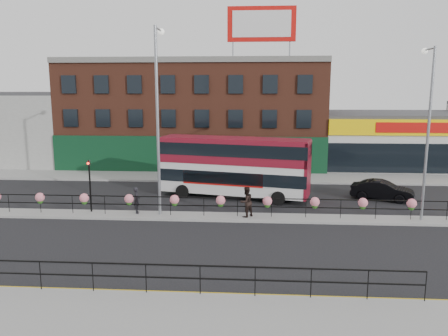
# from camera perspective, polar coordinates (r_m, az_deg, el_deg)

# --- Properties ---
(ground) EXTENTS (120.00, 120.00, 0.00)m
(ground) POSITION_cam_1_polar(r_m,az_deg,el_deg) (26.09, -0.44, -6.58)
(ground) COLOR black
(ground) RESTS_ON ground
(south_pavement) EXTENTS (60.00, 4.00, 0.15)m
(south_pavement) POSITION_cam_1_polar(r_m,az_deg,el_deg) (15.02, -4.04, -19.56)
(south_pavement) COLOR gray
(south_pavement) RESTS_ON ground
(north_pavement) EXTENTS (60.00, 4.00, 0.15)m
(north_pavement) POSITION_cam_1_polar(r_m,az_deg,el_deg) (37.70, 0.91, -1.22)
(north_pavement) COLOR gray
(north_pavement) RESTS_ON ground
(median) EXTENTS (60.00, 1.60, 0.15)m
(median) POSITION_cam_1_polar(r_m,az_deg,el_deg) (26.07, -0.44, -6.42)
(median) COLOR gray
(median) RESTS_ON ground
(yellow_line_inner) EXTENTS (60.00, 0.10, 0.01)m
(yellow_line_inner) POSITION_cam_1_polar(r_m,az_deg,el_deg) (17.07, -2.95, -15.96)
(yellow_line_inner) COLOR gold
(yellow_line_inner) RESTS_ON ground
(yellow_line_outer) EXTENTS (60.00, 0.10, 0.01)m
(yellow_line_outer) POSITION_cam_1_polar(r_m,az_deg,el_deg) (16.91, -3.02, -16.22)
(yellow_line_outer) COLOR gold
(yellow_line_outer) RESTS_ON ground
(brick_building) EXTENTS (25.00, 12.21, 10.30)m
(brick_building) POSITION_cam_1_polar(r_m,az_deg,el_deg) (45.32, -3.65, 7.12)
(brick_building) COLOR brown
(brick_building) RESTS_ON ground
(supermarket) EXTENTS (15.00, 12.25, 5.30)m
(supermarket) POSITION_cam_1_polar(r_m,az_deg,el_deg) (47.25, 21.25, 3.56)
(supermarket) COLOR silver
(supermarket) RESTS_ON ground
(warehouse_west) EXTENTS (15.50, 12.00, 7.30)m
(warehouse_west) POSITION_cam_1_polar(r_m,az_deg,el_deg) (52.10, -26.38, 4.86)
(warehouse_west) COLOR #9C9C98
(warehouse_west) RESTS_ON ground
(billboard) EXTENTS (6.00, 0.29, 4.40)m
(billboard) POSITION_cam_1_polar(r_m,az_deg,el_deg) (40.31, 4.93, 18.21)
(billboard) COLOR red
(billboard) RESTS_ON brick_building
(median_railing) EXTENTS (30.04, 0.56, 1.23)m
(median_railing) POSITION_cam_1_polar(r_m,az_deg,el_deg) (25.81, -0.44, -4.36)
(median_railing) COLOR black
(median_railing) RESTS_ON median
(south_railing) EXTENTS (20.04, 0.05, 1.12)m
(south_railing) POSITION_cam_1_polar(r_m,az_deg,el_deg) (16.66, -10.18, -13.19)
(south_railing) COLOR black
(south_railing) RESTS_ON south_pavement
(double_decker_bus) EXTENTS (10.78, 4.80, 4.24)m
(double_decker_bus) POSITION_cam_1_polar(r_m,az_deg,el_deg) (30.49, 1.35, 0.90)
(double_decker_bus) COLOR silver
(double_decker_bus) RESTS_ON ground
(car) EXTENTS (4.20, 5.10, 1.36)m
(car) POSITION_cam_1_polar(r_m,az_deg,el_deg) (32.07, 19.95, -2.76)
(car) COLOR black
(car) RESTS_ON ground
(pedestrian_a) EXTENTS (0.78, 0.68, 1.60)m
(pedestrian_a) POSITION_cam_1_polar(r_m,az_deg,el_deg) (26.97, -11.32, -4.13)
(pedestrian_a) COLOR black
(pedestrian_a) RESTS_ON median
(pedestrian_b) EXTENTS (1.56, 1.56, 1.81)m
(pedestrian_b) POSITION_cam_1_polar(r_m,az_deg,el_deg) (25.66, 2.91, -4.44)
(pedestrian_b) COLOR black
(pedestrian_b) RESTS_ON median
(lamp_column_west) EXTENTS (0.39, 1.93, 10.97)m
(lamp_column_west) POSITION_cam_1_polar(r_m,az_deg,el_deg) (25.91, -8.59, 8.14)
(lamp_column_west) COLOR gray
(lamp_column_west) RESTS_ON median
(lamp_column_east) EXTENTS (0.35, 1.71, 9.73)m
(lamp_column_east) POSITION_cam_1_polar(r_m,az_deg,el_deg) (27.05, 25.04, 5.82)
(lamp_column_east) COLOR gray
(lamp_column_east) RESTS_ON median
(traffic_light_median) EXTENTS (0.15, 0.28, 3.65)m
(traffic_light_median) POSITION_cam_1_polar(r_m,az_deg,el_deg) (27.63, -17.17, -0.82)
(traffic_light_median) COLOR black
(traffic_light_median) RESTS_ON median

